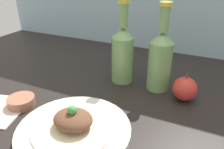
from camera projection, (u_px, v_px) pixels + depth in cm
name	position (u px, v px, depth cm)	size (l,w,h in cm)	color
ground_plane	(113.00, 108.00, 68.81)	(180.00, 110.00, 4.00)	black
plate	(74.00, 129.00, 55.72)	(29.21, 29.21, 1.56)	silver
plated_food	(73.00, 122.00, 54.68)	(21.22, 21.22, 6.54)	beige
cider_bottle_left	(123.00, 52.00, 76.13)	(7.72, 7.72, 28.80)	#729E5B
cider_bottle_right	(160.00, 58.00, 71.18)	(7.72, 7.72, 28.80)	#729E5B
apple	(185.00, 89.00, 67.91)	(7.63, 7.63, 9.09)	red
dipping_bowl	(21.00, 102.00, 65.65)	(8.07, 8.07, 2.95)	#996047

